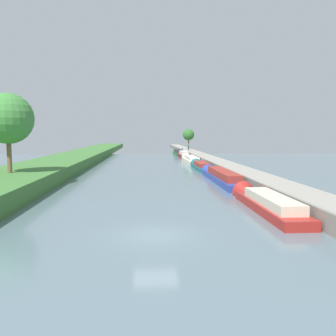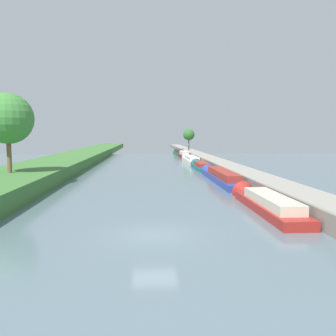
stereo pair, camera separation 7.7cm
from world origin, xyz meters
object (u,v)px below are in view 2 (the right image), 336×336
Objects in this scene: narrowboat_blue at (221,176)px; person_walking at (189,147)px; narrowboat_cream at (191,160)px; mooring_bollard_far at (183,148)px; narrowboat_teal at (200,166)px; narrowboat_red at (265,202)px; narrowboat_green at (178,152)px; narrowboat_maroon at (183,155)px.

narrowboat_blue is 54.36m from person_walking.
person_walking is (2.64, 25.47, 1.54)m from narrowboat_cream.
person_walking is (2.67, 54.28, 1.47)m from narrowboat_blue.
person_walking is 6.71m from mooring_bollard_far.
narrowboat_teal is 45.42m from mooring_bollard_far.
mooring_bollard_far is at bearing 86.80° from narrowboat_cream.
narrowboat_green reaches higher than narrowboat_red.
mooring_bollard_far is (1.72, 17.96, 0.78)m from narrowboat_maroon.
person_walking is at bearing -82.71° from mooring_bollard_far.
person_walking is at bearing 84.08° from narrowboat_cream.
narrowboat_maroon is at bearing 89.87° from narrowboat_blue.
narrowboat_maroon is at bearing -95.47° from mooring_bollard_far.
narrowboat_blue is 60.93m from mooring_bollard_far.
narrowboat_green is (-0.04, 39.31, 0.16)m from narrowboat_teal.
narrowboat_green is 29.89× the size of mooring_bollard_far.
narrowboat_red is 0.82× the size of narrowboat_cream.
narrowboat_red is at bearing -90.00° from narrowboat_cream.
narrowboat_blue is 37.90× the size of mooring_bollard_far.
mooring_bollard_far reaches higher than narrowboat_cream.
narrowboat_teal is at bearing -90.23° from narrowboat_cream.
narrowboat_blue is 1.55× the size of narrowboat_teal.
narrowboat_green is at bearing 90.07° from narrowboat_red.
narrowboat_maroon is at bearing -102.76° from person_walking.
mooring_bollard_far is at bearing 87.67° from narrowboat_teal.
narrowboat_blue is 1.27× the size of narrowboat_green.
narrowboat_teal is 24.47× the size of mooring_bollard_far.
person_walking reaches higher than narrowboat_maroon.
narrowboat_cream is 1.47× the size of narrowboat_maroon.
narrowboat_red is at bearing -90.08° from narrowboat_maroon.
narrowboat_teal is at bearing 90.09° from narrowboat_red.
narrowboat_green is at bearing -107.33° from mooring_bollard_far.
person_walking is (2.74, -0.56, 1.45)m from narrowboat_green.
narrowboat_maroon is 11.90m from narrowboat_green.
narrowboat_teal is at bearing -89.94° from narrowboat_green.
narrowboat_green reaches higher than narrowboat_teal.
narrowboat_blue is 1.66× the size of narrowboat_maroon.
narrowboat_blue is 42.94m from narrowboat_maroon.
narrowboat_red is 31.28m from narrowboat_teal.
narrowboat_green is at bearing 90.82° from narrowboat_maroon.
narrowboat_red is at bearing -89.92° from narrowboat_blue.
narrowboat_blue reaches higher than narrowboat_red.
person_walking reaches higher than narrowboat_red.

